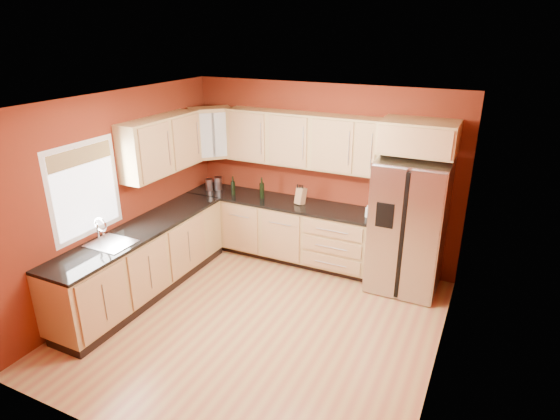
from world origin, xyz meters
name	(u,v)px	position (x,y,z in m)	size (l,w,h in m)	color
floor	(259,323)	(0.00, 0.00, 0.00)	(4.00, 4.00, 0.00)	#A86341
ceiling	(254,103)	(0.00, 0.00, 2.60)	(4.00, 4.00, 0.00)	white
wall_back	(322,175)	(0.00, 2.00, 1.30)	(4.00, 0.04, 2.60)	maroon
wall_front	(128,320)	(0.00, -2.00, 1.30)	(4.00, 0.04, 2.60)	maroon
wall_left	(118,197)	(-2.00, 0.00, 1.30)	(0.04, 4.00, 2.60)	maroon
wall_right	(448,261)	(2.00, 0.00, 1.30)	(0.04, 4.00, 2.60)	maroon
base_cabinets_back	(279,230)	(-0.55, 1.70, 0.44)	(2.90, 0.60, 0.88)	tan
base_cabinets_left	(144,262)	(-1.70, 0.00, 0.44)	(0.60, 2.80, 0.88)	tan
countertop_back	(279,202)	(-0.55, 1.69, 0.90)	(2.90, 0.62, 0.04)	black
countertop_left	(140,230)	(-1.69, 0.00, 0.90)	(0.62, 2.80, 0.04)	black
upper_cabinets_back	(303,140)	(-0.25, 1.83, 1.83)	(2.30, 0.33, 0.75)	tan
upper_cabinets_left	(161,145)	(-1.83, 0.72, 1.83)	(0.33, 1.35, 0.75)	tan
corner_upper_cabinet	(211,133)	(-1.67, 1.67, 1.83)	(0.62, 0.33, 0.75)	tan
over_fridge_cabinet	(419,137)	(1.35, 1.70, 2.05)	(0.92, 0.60, 0.40)	tan
refrigerator	(408,226)	(1.35, 1.62, 0.89)	(0.90, 0.75, 1.78)	#B3B2B7
window	(85,190)	(-1.98, -0.50, 1.55)	(0.03, 0.90, 1.00)	white
sink_faucet	(110,232)	(-1.69, -0.50, 1.07)	(0.50, 0.42, 0.30)	silver
canister_left	(209,185)	(-1.73, 1.63, 1.01)	(0.11, 0.11, 0.18)	#B3B2B7
canister_right	(218,183)	(-1.62, 1.71, 1.02)	(0.13, 0.13, 0.21)	#B3B2B7
wine_bottle_a	(233,186)	(-1.28, 1.61, 1.06)	(0.06, 0.06, 0.29)	black
wine_bottle_b	(262,188)	(-0.82, 1.67, 1.08)	(0.07, 0.07, 0.32)	black
knife_block	(301,196)	(-0.21, 1.70, 1.04)	(0.12, 0.11, 0.24)	#A57B50
soap_dispenser	(367,211)	(0.80, 1.62, 1.00)	(0.06, 0.06, 0.17)	silver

